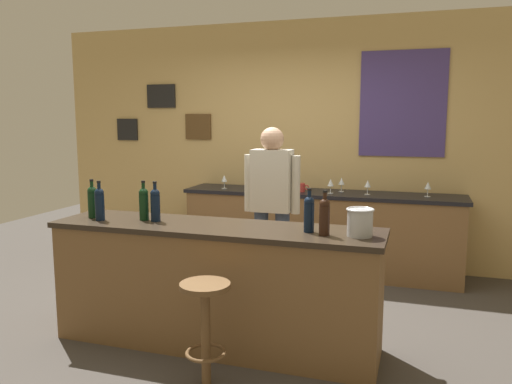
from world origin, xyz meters
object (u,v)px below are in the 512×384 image
wine_bottle_e (309,213)px  coffee_mug (302,188)px  wine_glass_d (368,184)px  ice_bucket (360,222)px  wine_bottle_c (144,203)px  wine_bottle_a (92,201)px  bartender (272,203)px  wine_bottle_d (155,204)px  wine_glass_e (428,186)px  bar_stool (205,317)px  wine_glass_a (224,179)px  wine_glass_b (331,183)px  wine_bottle_f (325,215)px  wine_glass_c (341,182)px  wine_bottle_b (100,203)px

wine_bottle_e → coffee_mug: (-0.51, 1.99, -0.11)m
wine_glass_d → ice_bucket: bearing=-85.8°
wine_bottle_c → ice_bucket: (1.64, -0.03, -0.04)m
wine_bottle_c → wine_bottle_a: bearing=-174.5°
bartender → wine_glass_d: 1.27m
bartender → wine_bottle_c: bartender is taller
wine_bottle_d → wine_glass_e: wine_bottle_d is taller
bar_stool → ice_bucket: size_ratio=3.62×
wine_bottle_c → wine_glass_a: size_ratio=1.97×
wine_glass_b → wine_glass_d: same height
coffee_mug → wine_glass_e: bearing=2.5°
bar_stool → wine_bottle_f: wine_bottle_f is taller
wine_bottle_d → wine_glass_a: (-0.22, 1.98, -0.05)m
bar_stool → coffee_mug: 2.61m
wine_bottle_e → coffee_mug: size_ratio=2.45×
ice_bucket → wine_glass_c: bearing=101.7°
ice_bucket → wine_glass_b: size_ratio=1.21×
wine_bottle_e → wine_glass_a: size_ratio=1.97×
wine_glass_a → wine_bottle_f: bearing=-53.2°
wine_glass_d → wine_bottle_d: bearing=-124.6°
wine_glass_d → coffee_mug: size_ratio=1.24×
wine_bottle_d → wine_bottle_e: 1.19m
bar_stool → wine_bottle_b: 1.32m
wine_bottle_b → ice_bucket: 1.96m
ice_bucket → wine_glass_e: size_ratio=1.21×
wine_bottle_f → wine_glass_b: size_ratio=1.97×
wine_bottle_c → bar_stool: bearing=-37.6°
wine_glass_c → wine_glass_e: bearing=-5.3°
wine_bottle_b → ice_bucket: size_ratio=1.63×
bartender → coffee_mug: size_ratio=12.96×
bar_stool → wine_bottle_e: wine_bottle_e is taller
wine_glass_b → wine_glass_e: bearing=4.3°
wine_bottle_f → wine_glass_a: bearing=126.8°
wine_bottle_b → wine_bottle_e: (1.61, 0.09, 0.00)m
wine_bottle_c → wine_bottle_e: (1.30, -0.02, 0.00)m
wine_bottle_c → wine_bottle_f: same height
wine_bottle_a → ice_bucket: (2.08, 0.01, -0.04)m
wine_bottle_a → wine_bottle_c: (0.43, 0.04, 0.00)m
wine_bottle_c → wine_bottle_d: bearing=-6.0°
wine_glass_b → wine_bottle_e: bearing=-84.6°
wine_bottle_b → coffee_mug: 2.37m
bar_stool → wine_glass_e: size_ratio=4.39×
coffee_mug → bar_stool: bearing=-90.6°
wine_glass_a → wine_glass_d: bearing=1.2°
wine_glass_e → wine_glass_c: bearing=174.7°
bar_stool → wine_glass_e: bearing=63.1°
bar_stool → wine_glass_d: wine_glass_d is taller
bar_stool → wine_glass_d: 2.74m
wine_bottle_d → ice_bucket: bearing=-0.7°
wine_bottle_d → wine_glass_b: (1.00, 1.97, -0.05)m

